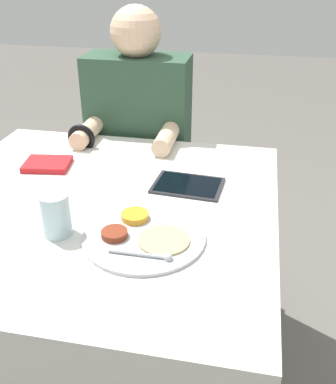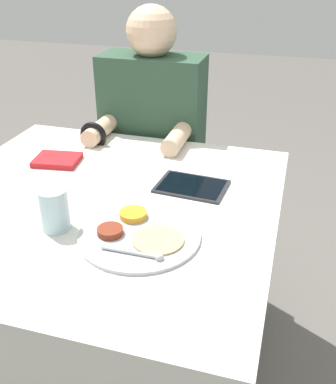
# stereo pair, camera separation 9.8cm
# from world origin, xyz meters

# --- Properties ---
(ground_plane) EXTENTS (12.00, 12.00, 0.00)m
(ground_plane) POSITION_xyz_m (0.00, 0.00, 0.00)
(ground_plane) COLOR #605B56
(dining_table) EXTENTS (1.08, 1.06, 0.76)m
(dining_table) POSITION_xyz_m (0.00, 0.00, 0.38)
(dining_table) COLOR silver
(dining_table) RESTS_ON ground_plane
(thali_tray) EXTENTS (0.33, 0.33, 0.03)m
(thali_tray) POSITION_xyz_m (0.18, -0.15, 0.77)
(thali_tray) COLOR #B7BABF
(thali_tray) RESTS_ON dining_table
(red_notebook) EXTENTS (0.17, 0.14, 0.02)m
(red_notebook) POSITION_xyz_m (-0.25, 0.21, 0.77)
(red_notebook) COLOR silver
(red_notebook) RESTS_ON dining_table
(tablet_device) EXTENTS (0.23, 0.17, 0.01)m
(tablet_device) POSITION_xyz_m (0.25, 0.16, 0.77)
(tablet_device) COLOR #28282D
(tablet_device) RESTS_ON dining_table
(person_diner) EXTENTS (0.43, 0.41, 1.26)m
(person_diner) POSITION_xyz_m (-0.04, 0.65, 0.59)
(person_diner) COLOR black
(person_diner) RESTS_ON ground_plane
(drinking_glass) EXTENTS (0.08, 0.08, 0.12)m
(drinking_glass) POSITION_xyz_m (-0.05, -0.18, 0.82)
(drinking_glass) COLOR silver
(drinking_glass) RESTS_ON dining_table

